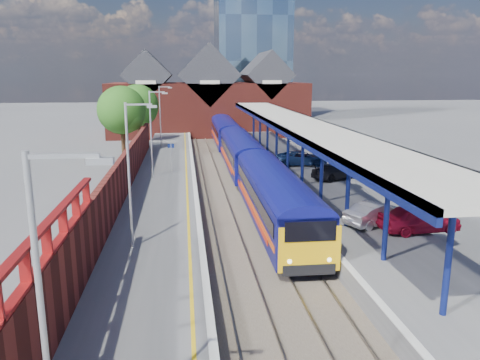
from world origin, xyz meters
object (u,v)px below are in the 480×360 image
at_px(lamp_post_c, 153,129).
at_px(platform_sign, 171,153).
at_px(parked_car_dark, 337,172).
at_px(parked_car_red, 419,218).
at_px(parked_car_silver, 376,213).
at_px(parked_car_blue, 302,158).
at_px(lamp_post_a, 50,316).
at_px(train, 232,140).
at_px(lamp_post_b, 132,167).
at_px(lamp_post_d, 161,113).

relative_size(lamp_post_c, platform_sign, 2.80).
relative_size(platform_sign, parked_car_dark, 0.57).
distance_m(parked_car_red, parked_car_silver, 2.32).
xyz_separation_m(lamp_post_c, parked_car_blue, (13.33, 3.78, -3.33)).
height_order(lamp_post_a, parked_car_red, lamp_post_a).
xyz_separation_m(parked_car_red, parked_car_blue, (-1.53, 19.23, -0.07)).
bearing_deg(parked_car_red, parked_car_silver, 47.41).
distance_m(train, lamp_post_c, 16.05).
relative_size(lamp_post_a, lamp_post_b, 1.00).
relative_size(lamp_post_c, parked_car_dark, 1.61).
bearing_deg(parked_car_dark, platform_sign, 50.16).
xyz_separation_m(train, lamp_post_d, (-7.86, 2.31, 2.87)).
bearing_deg(lamp_post_d, train, -16.36).
bearing_deg(parked_car_silver, parked_car_blue, -26.80).
bearing_deg(lamp_post_b, parked_car_red, 2.09).
distance_m(lamp_post_d, parked_car_red, 34.94).
relative_size(lamp_post_d, parked_car_blue, 1.46).
distance_m(lamp_post_a, parked_car_dark, 31.36).
relative_size(lamp_post_b, lamp_post_c, 1.00).
height_order(parked_car_red, parked_car_dark, parked_car_red).
distance_m(train, lamp_post_a, 44.49).
height_order(lamp_post_d, platform_sign, lamp_post_d).
relative_size(lamp_post_c, parked_car_red, 1.62).
bearing_deg(lamp_post_a, parked_car_red, 44.38).
distance_m(lamp_post_b, lamp_post_c, 16.00).
height_order(lamp_post_a, parked_car_blue, lamp_post_a).
bearing_deg(lamp_post_a, parked_car_silver, 50.78).
xyz_separation_m(lamp_post_d, parked_car_silver, (13.05, -30.01, -3.34)).
relative_size(platform_sign, parked_car_blue, 0.52).
distance_m(lamp_post_b, lamp_post_d, 32.00).
relative_size(parked_car_red, parked_car_blue, 0.90).
xyz_separation_m(train, lamp_post_c, (-7.86, -13.69, 2.87)).
bearing_deg(platform_sign, parked_car_red, -52.29).
height_order(lamp_post_d, parked_car_dark, lamp_post_d).
bearing_deg(parked_car_silver, parked_car_red, -154.63).
relative_size(lamp_post_d, parked_car_red, 1.62).
height_order(lamp_post_c, parked_car_silver, lamp_post_c).
bearing_deg(lamp_post_d, parked_car_red, -64.71).
bearing_deg(lamp_post_c, parked_car_red, -46.13).
bearing_deg(platform_sign, parked_car_dark, -18.57).
distance_m(train, parked_car_silver, 28.19).
distance_m(lamp_post_a, lamp_post_d, 46.00).
distance_m(platform_sign, parked_car_red, 22.09).
distance_m(parked_car_red, parked_car_blue, 19.29).
xyz_separation_m(parked_car_silver, parked_car_dark, (1.56, 11.55, -0.02)).
bearing_deg(parked_car_red, parked_car_blue, 0.68).
xyz_separation_m(lamp_post_c, parked_car_dark, (14.61, -2.45, -3.36)).
distance_m(lamp_post_a, lamp_post_b, 14.00).
bearing_deg(parked_car_red, train, 9.65).
bearing_deg(parked_car_silver, parked_car_dark, -33.59).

